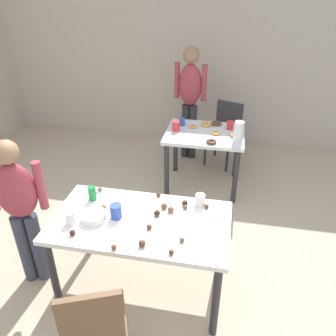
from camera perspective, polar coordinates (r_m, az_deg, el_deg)
name	(u,v)px	position (r m, az deg, el deg)	size (l,w,h in m)	color
ground_plane	(154,284)	(3.22, -2.37, -18.83)	(6.40, 6.40, 0.00)	tan
wall_back	(200,58)	(5.40, 5.44, 17.88)	(6.40, 0.10, 2.60)	#BCB2A3
dining_table_near	(141,229)	(2.74, -4.58, -10.19)	(1.39, 0.76, 0.75)	white
dining_table_far	(204,142)	(4.18, 6.10, 4.42)	(0.93, 0.74, 0.75)	silver
chair_near_table	(94,324)	(2.41, -12.23, -24.09)	(0.52, 0.52, 0.87)	brown
chair_far_table	(225,130)	(4.88, 9.54, 6.35)	(0.52, 0.52, 0.87)	#2D2D33
person_girl_near	(20,204)	(2.97, -23.58, -5.60)	(0.45, 0.29, 1.37)	#383D4C
person_adult_far	(190,94)	(4.79, 3.71, 12.23)	(0.46, 0.25, 1.60)	#28282D
mixing_bowl	(93,216)	(2.72, -12.36, -7.90)	(0.20, 0.20, 0.06)	white
soda_can	(92,193)	(2.93, -12.57, -4.15)	(0.07, 0.07, 0.12)	#198438
fork_near	(213,222)	(2.67, 7.56, -8.92)	(0.17, 0.02, 0.01)	silver
cup_near_0	(200,200)	(2.81, 5.38, -5.37)	(0.08, 0.08, 0.10)	white
cup_near_1	(70,218)	(2.71, -16.09, -8.01)	(0.07, 0.07, 0.10)	white
cup_near_2	(116,211)	(2.69, -8.71, -7.17)	(0.09, 0.09, 0.12)	#3351B2
cake_ball_0	(185,207)	(2.77, 2.91, -6.57)	(0.04, 0.04, 0.04)	brown
cake_ball_1	(185,203)	(2.81, 2.83, -5.87)	(0.05, 0.05, 0.05)	#3D2319
cake_ball_2	(114,247)	(2.45, -9.04, -12.91)	(0.04, 0.04, 0.04)	brown
cake_ball_3	(157,213)	(2.70, -1.85, -7.57)	(0.05, 0.05, 0.05)	#3D2319
cake_ball_4	(207,206)	(2.80, 6.46, -6.39)	(0.04, 0.04, 0.04)	brown
cake_ball_5	(171,210)	(2.73, 0.46, -6.99)	(0.05, 0.05, 0.05)	brown
cake_ball_6	(164,206)	(2.77, -0.66, -6.38)	(0.05, 0.05, 0.05)	brown
cake_ball_7	(182,240)	(2.47, 2.32, -11.94)	(0.04, 0.04, 0.04)	brown
cake_ball_8	(95,193)	(3.00, -12.16, -4.12)	(0.04, 0.04, 0.04)	brown
cake_ball_9	(104,207)	(2.82, -10.73, -6.44)	(0.04, 0.04, 0.04)	brown
cake_ball_10	(149,227)	(2.58, -3.16, -9.80)	(0.04, 0.04, 0.04)	brown
cake_ball_11	(158,195)	(2.92, -1.61, -4.46)	(0.04, 0.04, 0.04)	brown
cake_ball_12	(100,189)	(3.05, -11.31, -3.52)	(0.04, 0.04, 0.04)	brown
cake_ball_13	(171,252)	(2.38, 0.55, -13.90)	(0.04, 0.04, 0.04)	brown
cake_ball_14	(72,233)	(2.62, -15.71, -10.39)	(0.04, 0.04, 0.04)	#3D2319
cake_ball_15	(142,243)	(2.44, -4.37, -12.48)	(0.05, 0.05, 0.05)	brown
pitcher_far	(239,132)	(3.91, 11.75, 5.96)	(0.11, 0.11, 0.24)	white
cup_far_0	(176,126)	(4.13, 1.35, 7.03)	(0.09, 0.09, 0.12)	red
cup_far_1	(182,122)	(4.30, 2.36, 7.74)	(0.07, 0.07, 0.09)	#3351B2
cup_far_2	(230,125)	(4.24, 10.34, 7.06)	(0.08, 0.08, 0.10)	red
donut_far_0	(193,126)	(4.24, 4.18, 6.95)	(0.10, 0.10, 0.03)	gold
donut_far_1	(217,123)	(4.36, 8.13, 7.41)	(0.13, 0.13, 0.04)	brown
donut_far_2	(236,135)	(4.06, 11.27, 5.39)	(0.13, 0.13, 0.04)	gold
donut_far_3	(216,133)	(4.09, 7.98, 5.81)	(0.10, 0.10, 0.03)	gold
donut_far_4	(206,124)	(4.31, 6.41, 7.29)	(0.14, 0.14, 0.04)	gold
donut_far_5	(211,142)	(3.86, 7.27, 4.38)	(0.12, 0.12, 0.03)	brown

